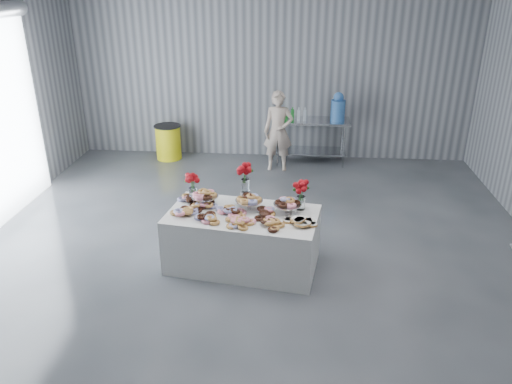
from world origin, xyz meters
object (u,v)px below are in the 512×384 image
person (278,131)px  trash_barrel (168,142)px  prep_table (311,133)px  display_table (243,239)px  water_jug (338,108)px

person → trash_barrel: (-2.29, 0.42, -0.42)m
prep_table → trash_barrel: (-2.93, -0.00, -0.26)m
display_table → water_jug: 4.31m
display_table → person: size_ratio=1.23×
water_jug → prep_table: bearing=180.0°
display_table → trash_barrel: (-2.00, 4.00, -0.02)m
person → display_table: bearing=-94.1°
person → trash_barrel: person is taller
prep_table → trash_barrel: size_ratio=2.12×
display_table → person: person is taller
water_jug → trash_barrel: 3.52m
trash_barrel → water_jug: bearing=0.0°
display_table → water_jug: bearing=70.4°
prep_table → person: size_ratio=0.97×
display_table → trash_barrel: bearing=116.6°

